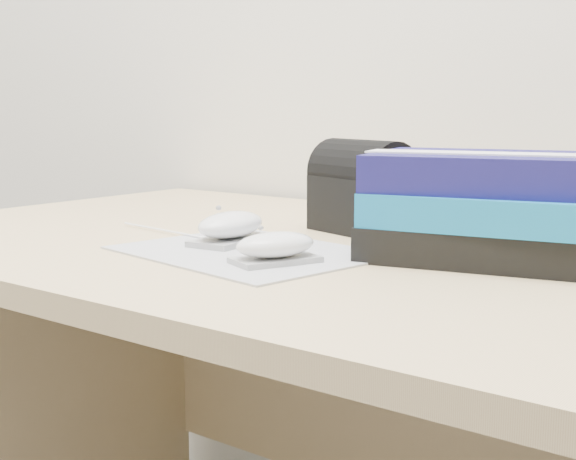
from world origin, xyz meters
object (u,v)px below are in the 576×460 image
Objects in this scene: mouse_front at (275,247)px; pouch at (363,187)px; mouse_rear at (231,227)px; desk at (421,415)px; book_stack at (481,206)px.

pouch reaches higher than mouse_front.
mouse_rear is 0.75× the size of pouch.
pouch is (-0.05, 0.27, 0.05)m from mouse_front.
mouse_front is at bearing -111.73° from desk.
book_stack is (0.30, 0.12, 0.04)m from mouse_rear.
mouse_rear is 0.33m from book_stack.
desk is 0.34m from pouch.
mouse_rear is 0.22m from pouch.
desk is 5.26× the size of book_stack.
book_stack reaches higher than mouse_front.
mouse_rear is at bearing -158.08° from book_stack.
mouse_front is at bearing -131.69° from book_stack.
mouse_rear is 1.08× the size of mouse_front.
pouch is (-0.22, 0.08, 0.00)m from book_stack.
mouse_rear is 0.15m from mouse_front.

